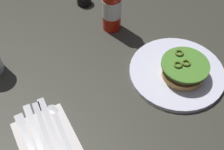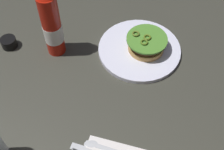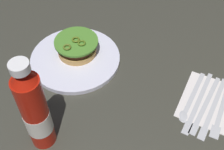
{
  "view_description": "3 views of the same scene",
  "coord_description": "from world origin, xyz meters",
  "px_view_note": "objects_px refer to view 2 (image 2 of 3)",
  "views": [
    {
      "loc": [
        -0.39,
        0.36,
        0.63
      ],
      "look_at": [
        -0.05,
        -0.0,
        0.04
      ],
      "focal_mm": 47.92,
      "sensor_mm": 36.0,
      "label": 1
    },
    {
      "loc": [
        -0.03,
        0.47,
        0.71
      ],
      "look_at": [
        -0.06,
        -0.02,
        0.05
      ],
      "focal_mm": 47.61,
      "sensor_mm": 36.0,
      "label": 2
    },
    {
      "loc": [
        0.42,
        0.03,
        0.62
      ],
      "look_at": [
        -0.06,
        -0.03,
        0.06
      ],
      "focal_mm": 46.83,
      "sensor_mm": 36.0,
      "label": 3
    }
  ],
  "objects_px": {
    "dinner_plate": "(139,49)",
    "burger_sandwich": "(146,43)",
    "ketchup_bottle": "(51,24)",
    "condiment_cup": "(9,43)",
    "spoon_utensil": "(108,149)"
  },
  "relations": [
    {
      "from": "burger_sandwich",
      "to": "condiment_cup",
      "type": "height_order",
      "value": "burger_sandwich"
    },
    {
      "from": "condiment_cup",
      "to": "dinner_plate",
      "type": "bearing_deg",
      "value": 173.57
    },
    {
      "from": "dinner_plate",
      "to": "ketchup_bottle",
      "type": "relative_size",
      "value": 1.01
    },
    {
      "from": "ketchup_bottle",
      "to": "dinner_plate",
      "type": "bearing_deg",
      "value": 175.57
    },
    {
      "from": "condiment_cup",
      "to": "spoon_utensil",
      "type": "bearing_deg",
      "value": 128.65
    },
    {
      "from": "ketchup_bottle",
      "to": "burger_sandwich",
      "type": "bearing_deg",
      "value": 175.28
    },
    {
      "from": "spoon_utensil",
      "to": "ketchup_bottle",
      "type": "bearing_deg",
      "value": -67.28
    },
    {
      "from": "burger_sandwich",
      "to": "ketchup_bottle",
      "type": "xyz_separation_m",
      "value": [
        0.28,
        -0.02,
        0.08
      ]
    },
    {
      "from": "dinner_plate",
      "to": "ketchup_bottle",
      "type": "xyz_separation_m",
      "value": [
        0.26,
        -0.02,
        0.11
      ]
    },
    {
      "from": "burger_sandwich",
      "to": "ketchup_bottle",
      "type": "height_order",
      "value": "ketchup_bottle"
    },
    {
      "from": "dinner_plate",
      "to": "spoon_utensil",
      "type": "xyz_separation_m",
      "value": [
        0.12,
        0.32,
        -0.0
      ]
    },
    {
      "from": "dinner_plate",
      "to": "burger_sandwich",
      "type": "xyz_separation_m",
      "value": [
        -0.02,
        0.0,
        0.03
      ]
    },
    {
      "from": "dinner_plate",
      "to": "spoon_utensil",
      "type": "distance_m",
      "value": 0.35
    },
    {
      "from": "ketchup_bottle",
      "to": "condiment_cup",
      "type": "distance_m",
      "value": 0.18
    },
    {
      "from": "burger_sandwich",
      "to": "ketchup_bottle",
      "type": "bearing_deg",
      "value": -4.72
    }
  ]
}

